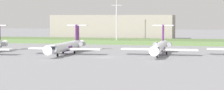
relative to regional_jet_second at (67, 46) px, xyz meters
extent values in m
plane|color=gray|center=(14.21, 23.14, -2.54)|extent=(500.00, 500.00, 0.00)
cube|color=#597542|center=(14.21, 54.28, -1.62)|extent=(320.00, 20.00, 1.84)
cone|color=silver|center=(-25.75, 6.71, -0.09)|extent=(2.30, 4.00, 2.29)
cylinder|color=gray|center=(-23.50, 1.91, 0.11)|extent=(1.50, 3.40, 1.50)
cylinder|color=silver|center=(0.00, -0.59, -0.09)|extent=(2.70, 24.00, 2.70)
cone|color=silver|center=(0.00, -14.09, -0.09)|extent=(2.70, 3.00, 2.70)
cone|color=silver|center=(0.00, 13.41, -0.09)|extent=(2.30, 4.00, 2.29)
cube|color=black|center=(0.00, -12.19, 0.39)|extent=(2.02, 1.80, 0.90)
cylinder|color=#591E66|center=(0.00, -0.59, -0.24)|extent=(2.76, 3.60, 2.76)
cube|color=silver|center=(-5.91, -1.59, -0.69)|extent=(11.00, 3.20, 0.36)
cube|color=silver|center=(5.90, -1.59, -0.69)|extent=(11.00, 3.20, 0.36)
cube|color=#591E66|center=(0.00, 10.41, 3.86)|extent=(0.36, 3.20, 5.20)
cube|color=silver|center=(0.00, 10.71, 6.26)|extent=(6.80, 1.80, 0.24)
cylinder|color=gray|center=(-2.25, 8.61, 0.11)|extent=(1.50, 3.40, 1.50)
cylinder|color=gray|center=(2.25, 8.61, 0.11)|extent=(1.50, 3.40, 1.50)
cylinder|color=gray|center=(0.00, -8.03, -1.54)|extent=(0.20, 0.20, 0.65)
cylinder|color=black|center=(0.00, -8.03, -2.09)|extent=(0.30, 0.90, 0.90)
cylinder|color=black|center=(-1.90, 1.81, -2.09)|extent=(0.35, 0.90, 0.90)
cylinder|color=black|center=(1.90, 1.81, -2.09)|extent=(0.35, 0.90, 0.90)
cylinder|color=silver|center=(28.46, 3.07, -0.09)|extent=(2.70, 24.00, 2.70)
cone|color=silver|center=(28.46, -10.43, -0.09)|extent=(2.70, 3.00, 2.70)
cone|color=silver|center=(28.46, 17.07, -0.09)|extent=(2.30, 4.00, 2.29)
cube|color=black|center=(28.46, -8.53, 0.39)|extent=(2.02, 1.80, 0.90)
cylinder|color=#591E66|center=(28.46, 3.07, -0.24)|extent=(2.76, 3.60, 2.76)
cube|color=silver|center=(22.55, 2.07, -0.69)|extent=(11.00, 3.20, 0.36)
cube|color=silver|center=(34.36, 2.07, -0.69)|extent=(11.00, 3.20, 0.36)
cube|color=#591E66|center=(28.46, 14.07, 3.86)|extent=(0.36, 3.20, 5.20)
cube|color=silver|center=(28.46, 14.37, 6.26)|extent=(6.80, 1.80, 0.24)
cylinder|color=gray|center=(26.21, 12.27, 0.11)|extent=(1.50, 3.40, 1.50)
cylinder|color=gray|center=(30.71, 12.27, 0.11)|extent=(1.50, 3.40, 1.50)
cylinder|color=gray|center=(28.46, -4.37, -1.54)|extent=(0.20, 0.20, 0.65)
cylinder|color=black|center=(28.46, -4.37, -2.09)|extent=(0.30, 0.90, 0.90)
cylinder|color=black|center=(26.56, 5.47, -2.09)|extent=(0.35, 0.90, 0.90)
cylinder|color=black|center=(30.36, 5.47, -2.09)|extent=(0.35, 0.90, 0.90)
cylinder|color=#B2B2B7|center=(5.94, 45.53, 5.58)|extent=(0.50, 0.50, 16.22)
cube|color=#B2B2B7|center=(5.94, 45.53, 14.09)|extent=(4.40, 0.20, 0.20)
cube|color=gray|center=(-2.41, 78.54, 3.82)|extent=(60.62, 23.58, 12.70)
camera|label=1|loc=(39.80, -111.35, 8.56)|focal=60.88mm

